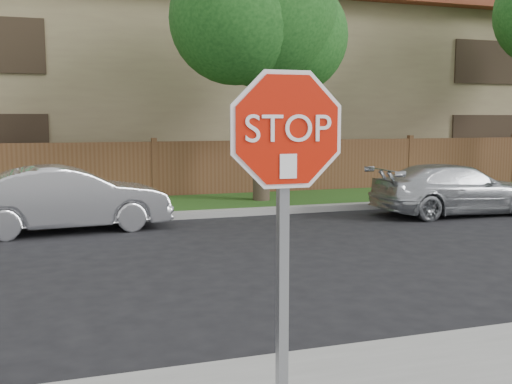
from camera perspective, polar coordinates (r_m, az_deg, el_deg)
name	(u,v)px	position (r m, az deg, el deg)	size (l,w,h in m)	color
ground	(341,355)	(5.91, 8.09, -15.10)	(90.00, 90.00, 0.00)	black
far_curb	(177,215)	(13.45, -7.49, -2.23)	(70.00, 0.30, 0.15)	gray
grass_strip	(165,206)	(15.05, -8.67, -1.32)	(70.00, 3.00, 0.12)	#1E4714
fence	(154,171)	(16.54, -9.65, 1.98)	(70.00, 0.12, 1.60)	brown
apartment_building	(129,82)	(22.07, -12.03, 10.25)	(35.20, 9.20, 7.20)	#8F7C59
tree_mid	(264,11)	(15.52, 0.75, 16.85)	(4.80, 3.90, 7.35)	#382B21
stop_sign	(286,182)	(3.68, 2.83, 0.96)	(1.01, 0.13, 2.55)	gray
sedan_left	(68,199)	(12.39, -17.45, -0.62)	(1.37, 3.92, 1.29)	silver
sedan_right	(455,189)	(14.64, 18.46, 0.23)	(1.64, 4.03, 1.17)	#BABEC2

